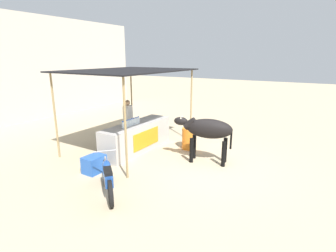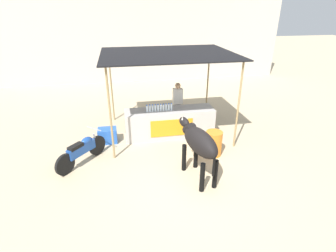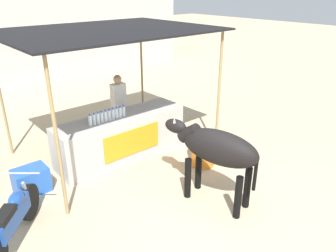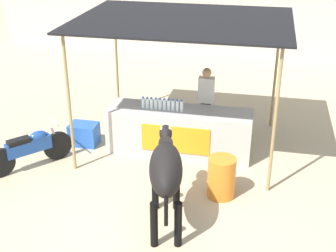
# 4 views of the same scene
# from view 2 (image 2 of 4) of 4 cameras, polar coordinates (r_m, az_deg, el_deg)

# --- Properties ---
(ground_plane) EXTENTS (60.00, 60.00, 0.00)m
(ground_plane) POSITION_cam_2_polar(r_m,az_deg,el_deg) (7.31, 3.62, -9.77)
(ground_plane) COLOR tan
(building_wall_far) EXTENTS (16.00, 0.50, 5.22)m
(building_wall_far) POSITION_cam_2_polar(r_m,az_deg,el_deg) (15.63, -5.15, 19.22)
(building_wall_far) COLOR beige
(building_wall_far) RESTS_ON ground
(stall_counter) EXTENTS (3.00, 0.82, 0.96)m
(stall_counter) POSITION_cam_2_polar(r_m,az_deg,el_deg) (8.94, 0.33, 0.69)
(stall_counter) COLOR #B2ADA8
(stall_counter) RESTS_ON ground
(stall_awning) EXTENTS (4.20, 3.20, 2.76)m
(stall_awning) POSITION_cam_2_polar(r_m,az_deg,el_deg) (8.58, -0.03, 14.86)
(stall_awning) COLOR black
(stall_awning) RESTS_ON ground
(water_bottle_row) EXTENTS (0.88, 0.07, 0.25)m
(water_bottle_row) POSITION_cam_2_polar(r_m,az_deg,el_deg) (8.62, -1.90, 4.00)
(water_bottle_row) COLOR silver
(water_bottle_row) RESTS_ON stall_counter
(vendor_behind_counter) EXTENTS (0.34, 0.22, 1.65)m
(vendor_behind_counter) POSITION_cam_2_polar(r_m,az_deg,el_deg) (9.57, 2.10, 4.74)
(vendor_behind_counter) COLOR #383842
(vendor_behind_counter) RESTS_ON ground
(cooler_box) EXTENTS (0.60, 0.44, 0.48)m
(cooler_box) POSITION_cam_2_polar(r_m,az_deg,el_deg) (8.84, -13.01, -2.03)
(cooler_box) COLOR blue
(cooler_box) RESTS_ON ground
(water_barrel) EXTENTS (0.50, 0.50, 0.76)m
(water_barrel) POSITION_cam_2_polar(r_m,az_deg,el_deg) (7.96, 9.89, -3.75)
(water_barrel) COLOR orange
(water_barrel) RESTS_ON ground
(cow) EXTENTS (0.81, 1.85, 1.44)m
(cow) POSITION_cam_2_polar(r_m,az_deg,el_deg) (6.59, 6.73, -3.56)
(cow) COLOR black
(cow) RESTS_ON ground
(motorcycle_parked) EXTENTS (1.24, 1.41, 0.90)m
(motorcycle_parked) POSITION_cam_2_polar(r_m,az_deg,el_deg) (7.79, -18.17, -5.01)
(motorcycle_parked) COLOR black
(motorcycle_parked) RESTS_ON ground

